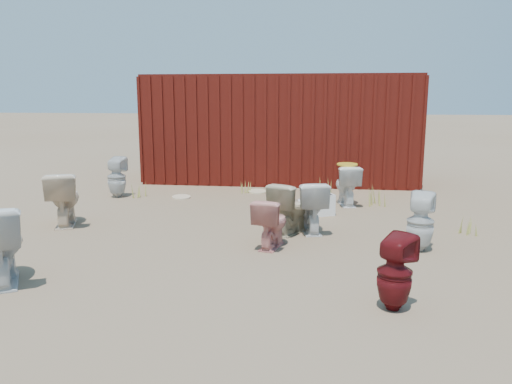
# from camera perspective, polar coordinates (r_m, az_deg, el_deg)

# --- Properties ---
(ground) EXTENTS (100.00, 100.00, 0.00)m
(ground) POSITION_cam_1_polar(r_m,az_deg,el_deg) (6.88, -0.65, -5.44)
(ground) COLOR brown
(ground) RESTS_ON ground
(shipping_container) EXTENTS (6.00, 2.40, 2.40)m
(shipping_container) POSITION_cam_1_polar(r_m,az_deg,el_deg) (11.80, 2.93, 7.30)
(shipping_container) COLOR #470F0B
(shipping_container) RESTS_ON ground
(toilet_front_a) EXTENTS (0.83, 0.96, 0.85)m
(toilet_front_a) POSITION_cam_1_polar(r_m,az_deg,el_deg) (5.85, -27.24, -5.29)
(toilet_front_a) COLOR silver
(toilet_front_a) RESTS_ON ground
(toilet_front_pink) EXTENTS (0.49, 0.70, 0.65)m
(toilet_front_pink) POSITION_cam_1_polar(r_m,az_deg,el_deg) (6.47, 1.74, -3.53)
(toilet_front_pink) COLOR #DA877E
(toilet_front_pink) RESTS_ON ground
(toilet_front_c) EXTENTS (0.58, 0.81, 0.75)m
(toilet_front_c) POSITION_cam_1_polar(r_m,az_deg,el_deg) (7.23, 6.18, -1.65)
(toilet_front_c) COLOR white
(toilet_front_c) RESTS_ON ground
(toilet_front_maroon) EXTENTS (0.45, 0.45, 0.71)m
(toilet_front_maroon) POSITION_cam_1_polar(r_m,az_deg,el_deg) (4.77, 15.58, -8.87)
(toilet_front_maroon) COLOR #601013
(toilet_front_maroon) RESTS_ON ground
(toilet_back_a) EXTENTS (0.36, 0.37, 0.78)m
(toilet_back_a) POSITION_cam_1_polar(r_m,az_deg,el_deg) (10.03, -15.63, 1.63)
(toilet_back_a) COLOR silver
(toilet_back_a) RESTS_ON ground
(toilet_back_beige_left) EXTENTS (0.71, 0.91, 0.82)m
(toilet_back_beige_left) POSITION_cam_1_polar(r_m,az_deg,el_deg) (8.10, -21.11, -0.70)
(toilet_back_beige_left) COLOR beige
(toilet_back_beige_left) RESTS_ON ground
(toilet_back_beige_right) EXTENTS (0.70, 0.83, 0.74)m
(toilet_back_beige_right) POSITION_cam_1_polar(r_m,az_deg,el_deg) (7.14, 4.05, -1.81)
(toilet_back_beige_right) COLOR #C0B08C
(toilet_back_beige_right) RESTS_ON ground
(toilet_back_yellowlid) EXTENTS (0.52, 0.77, 0.73)m
(toilet_back_yellowlid) POSITION_cam_1_polar(r_m,az_deg,el_deg) (9.12, 10.30, 0.78)
(toilet_back_yellowlid) COLOR white
(toilet_back_yellowlid) RESTS_ON ground
(toilet_back_e) EXTENTS (0.43, 0.43, 0.75)m
(toilet_back_e) POSITION_cam_1_polar(r_m,az_deg,el_deg) (6.63, 18.27, -3.27)
(toilet_back_e) COLOR silver
(toilet_back_e) RESTS_ON ground
(yellow_lid) EXTENTS (0.37, 0.46, 0.02)m
(yellow_lid) POSITION_cam_1_polar(r_m,az_deg,el_deg) (9.07, 10.38, 3.12)
(yellow_lid) COLOR gold
(yellow_lid) RESTS_ON toilet_back_yellowlid
(loose_tank) EXTENTS (0.54, 0.39, 0.35)m
(loose_tank) POSITION_cam_1_polar(r_m,az_deg,el_deg) (8.25, 7.22, -1.51)
(loose_tank) COLOR white
(loose_tank) RESTS_ON ground
(loose_lid_near) EXTENTS (0.49, 0.57, 0.02)m
(loose_lid_near) POSITION_cam_1_polar(r_m,az_deg,el_deg) (10.26, 0.15, 0.08)
(loose_lid_near) COLOR beige
(loose_lid_near) RESTS_ON ground
(loose_lid_far) EXTENTS (0.49, 0.56, 0.02)m
(loose_lid_far) POSITION_cam_1_polar(r_m,az_deg,el_deg) (9.79, -8.53, -0.56)
(loose_lid_far) COLOR beige
(loose_lid_far) RESTS_ON ground
(weed_clump_a) EXTENTS (0.36, 0.36, 0.27)m
(weed_clump_a) POSITION_cam_1_polar(r_m,az_deg,el_deg) (9.93, -12.83, 0.16)
(weed_clump_a) COLOR #9A993D
(weed_clump_a) RESTS_ON ground
(weed_clump_b) EXTENTS (0.32, 0.32, 0.28)m
(weed_clump_b) POSITION_cam_1_polar(r_m,az_deg,el_deg) (9.09, 2.53, -0.49)
(weed_clump_b) COLOR #9A993D
(weed_clump_b) RESTS_ON ground
(weed_clump_c) EXTENTS (0.36, 0.36, 0.36)m
(weed_clump_c) POSITION_cam_1_polar(r_m,az_deg,el_deg) (9.23, 13.38, -0.38)
(weed_clump_c) COLOR #9A993D
(weed_clump_c) RESTS_ON ground
(weed_clump_d) EXTENTS (0.30, 0.30, 0.25)m
(weed_clump_d) POSITION_cam_1_polar(r_m,az_deg,el_deg) (10.15, -1.33, 0.60)
(weed_clump_d) COLOR #9A993D
(weed_clump_d) RESTS_ON ground
(weed_clump_e) EXTENTS (0.34, 0.34, 0.34)m
(weed_clump_e) POSITION_cam_1_polar(r_m,az_deg,el_deg) (10.17, 7.77, 0.79)
(weed_clump_e) COLOR #9A993D
(weed_clump_e) RESTS_ON ground
(weed_clump_f) EXTENTS (0.28, 0.28, 0.24)m
(weed_clump_f) POSITION_cam_1_polar(r_m,az_deg,el_deg) (7.75, 22.81, -3.53)
(weed_clump_f) COLOR #9A993D
(weed_clump_f) RESTS_ON ground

